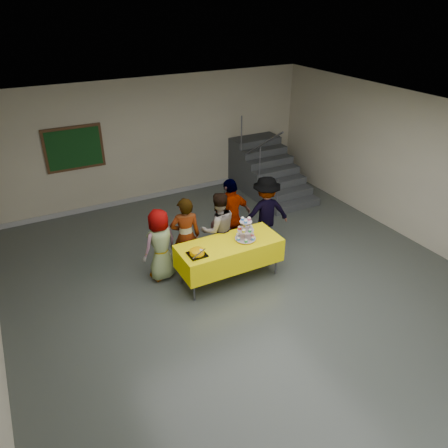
{
  "coord_description": "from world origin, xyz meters",
  "views": [
    {
      "loc": [
        -3.36,
        -4.92,
        4.73
      ],
      "look_at": [
        -0.14,
        1.13,
        1.05
      ],
      "focal_mm": 35.0,
      "sensor_mm": 36.0,
      "label": 1
    }
  ],
  "objects_px": {
    "schoolchild_d": "(231,218)",
    "staircase": "(265,172)",
    "bear_cake": "(197,252)",
    "noticeboard": "(74,148)",
    "schoolchild_a": "(160,245)",
    "schoolchild_b": "(186,236)",
    "schoolchild_e": "(266,213)",
    "schoolchild_c": "(218,229)",
    "bake_table": "(229,253)",
    "cupcake_stand": "(246,232)"
  },
  "relations": [
    {
      "from": "staircase",
      "to": "schoolchild_e",
      "type": "bearing_deg",
      "value": -122.98
    },
    {
      "from": "schoolchild_a",
      "to": "schoolchild_c",
      "type": "height_order",
      "value": "schoolchild_c"
    },
    {
      "from": "staircase",
      "to": "noticeboard",
      "type": "distance_m",
      "value": 4.81
    },
    {
      "from": "bake_table",
      "to": "noticeboard",
      "type": "relative_size",
      "value": 1.45
    },
    {
      "from": "bear_cake",
      "to": "schoolchild_d",
      "type": "xyz_separation_m",
      "value": [
        1.11,
        0.82,
        -0.01
      ]
    },
    {
      "from": "cupcake_stand",
      "to": "schoolchild_d",
      "type": "xyz_separation_m",
      "value": [
        0.13,
        0.77,
        -0.12
      ]
    },
    {
      "from": "schoolchild_a",
      "to": "schoolchild_d",
      "type": "relative_size",
      "value": 0.84
    },
    {
      "from": "schoolchild_b",
      "to": "schoolchild_c",
      "type": "distance_m",
      "value": 0.67
    },
    {
      "from": "schoolchild_a",
      "to": "staircase",
      "type": "relative_size",
      "value": 0.57
    },
    {
      "from": "bake_table",
      "to": "schoolchild_a",
      "type": "xyz_separation_m",
      "value": [
        -1.07,
        0.64,
        0.13
      ]
    },
    {
      "from": "schoolchild_b",
      "to": "schoolchild_a",
      "type": "bearing_deg",
      "value": 3.29
    },
    {
      "from": "schoolchild_a",
      "to": "noticeboard",
      "type": "distance_m",
      "value": 3.59
    },
    {
      "from": "schoolchild_a",
      "to": "schoolchild_b",
      "type": "distance_m",
      "value": 0.48
    },
    {
      "from": "cupcake_stand",
      "to": "schoolchild_c",
      "type": "bearing_deg",
      "value": 109.92
    },
    {
      "from": "cupcake_stand",
      "to": "bear_cake",
      "type": "relative_size",
      "value": 1.24
    },
    {
      "from": "schoolchild_d",
      "to": "schoolchild_e",
      "type": "relative_size",
      "value": 1.07
    },
    {
      "from": "cupcake_stand",
      "to": "noticeboard",
      "type": "xyz_separation_m",
      "value": [
        -2.07,
        4.09,
        0.66
      ]
    },
    {
      "from": "bear_cake",
      "to": "schoolchild_b",
      "type": "xyz_separation_m",
      "value": [
        0.08,
        0.67,
        -0.06
      ]
    },
    {
      "from": "cupcake_stand",
      "to": "schoolchild_d",
      "type": "distance_m",
      "value": 0.79
    },
    {
      "from": "schoolchild_c",
      "to": "staircase",
      "type": "height_order",
      "value": "staircase"
    },
    {
      "from": "cupcake_stand",
      "to": "bake_table",
      "type": "bearing_deg",
      "value": 170.98
    },
    {
      "from": "bear_cake",
      "to": "schoolchild_a",
      "type": "xyz_separation_m",
      "value": [
        -0.39,
        0.75,
        -0.14
      ]
    },
    {
      "from": "noticeboard",
      "to": "schoolchild_e",
      "type": "bearing_deg",
      "value": -48.08
    },
    {
      "from": "cupcake_stand",
      "to": "schoolchild_e",
      "type": "distance_m",
      "value": 1.2
    },
    {
      "from": "cupcake_stand",
      "to": "staircase",
      "type": "xyz_separation_m",
      "value": [
        2.54,
        3.25,
        -0.45
      ]
    },
    {
      "from": "cupcake_stand",
      "to": "schoolchild_c",
      "type": "distance_m",
      "value": 0.69
    },
    {
      "from": "noticeboard",
      "to": "bear_cake",
      "type": "bearing_deg",
      "value": -75.27
    },
    {
      "from": "schoolchild_a",
      "to": "schoolchild_c",
      "type": "xyz_separation_m",
      "value": [
        1.14,
        -0.07,
        0.06
      ]
    },
    {
      "from": "schoolchild_b",
      "to": "schoolchild_e",
      "type": "xyz_separation_m",
      "value": [
        1.82,
        0.14,
        -0.0
      ]
    },
    {
      "from": "schoolchild_a",
      "to": "schoolchild_b",
      "type": "height_order",
      "value": "schoolchild_b"
    },
    {
      "from": "bear_cake",
      "to": "noticeboard",
      "type": "height_order",
      "value": "noticeboard"
    },
    {
      "from": "staircase",
      "to": "noticeboard",
      "type": "xyz_separation_m",
      "value": [
        -4.61,
        0.84,
        1.11
      ]
    },
    {
      "from": "bake_table",
      "to": "schoolchild_c",
      "type": "distance_m",
      "value": 0.61
    },
    {
      "from": "staircase",
      "to": "schoolchild_b",
      "type": "bearing_deg",
      "value": -142.57
    },
    {
      "from": "schoolchild_e",
      "to": "schoolchild_b",
      "type": "bearing_deg",
      "value": 16.62
    },
    {
      "from": "bear_cake",
      "to": "schoolchild_c",
      "type": "height_order",
      "value": "schoolchild_c"
    },
    {
      "from": "bear_cake",
      "to": "noticeboard",
      "type": "relative_size",
      "value": 0.28
    },
    {
      "from": "bear_cake",
      "to": "staircase",
      "type": "xyz_separation_m",
      "value": [
        3.52,
        3.31,
        -0.34
      ]
    },
    {
      "from": "schoolchild_b",
      "to": "schoolchild_c",
      "type": "height_order",
      "value": "schoolchild_b"
    },
    {
      "from": "schoolchild_b",
      "to": "noticeboard",
      "type": "bearing_deg",
      "value": -59.51
    },
    {
      "from": "schoolchild_d",
      "to": "staircase",
      "type": "height_order",
      "value": "staircase"
    },
    {
      "from": "schoolchild_c",
      "to": "staircase",
      "type": "distance_m",
      "value": 3.82
    },
    {
      "from": "schoolchild_c",
      "to": "staircase",
      "type": "xyz_separation_m",
      "value": [
        2.76,
        2.63,
        -0.25
      ]
    },
    {
      "from": "schoolchild_a",
      "to": "noticeboard",
      "type": "xyz_separation_m",
      "value": [
        -0.7,
        3.4,
        0.91
      ]
    },
    {
      "from": "schoolchild_d",
      "to": "schoolchild_e",
      "type": "xyz_separation_m",
      "value": [
        0.79,
        -0.01,
        -0.06
      ]
    },
    {
      "from": "schoolchild_a",
      "to": "bake_table",
      "type": "bearing_deg",
      "value": 133.09
    },
    {
      "from": "schoolchild_d",
      "to": "schoolchild_e",
      "type": "bearing_deg",
      "value": 167.4
    },
    {
      "from": "cupcake_stand",
      "to": "schoolchild_c",
      "type": "relative_size",
      "value": 0.3
    },
    {
      "from": "schoolchild_a",
      "to": "schoolchild_e",
      "type": "relative_size",
      "value": 0.9
    },
    {
      "from": "bake_table",
      "to": "schoolchild_b",
      "type": "bearing_deg",
      "value": 136.31
    }
  ]
}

